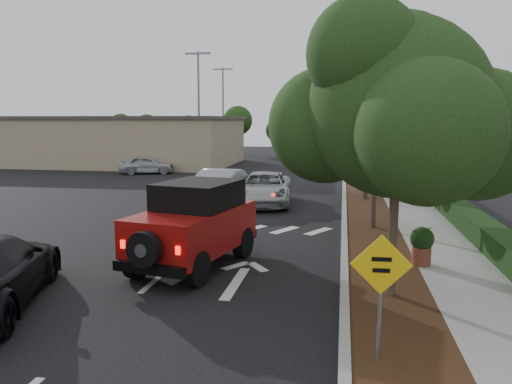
# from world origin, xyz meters

# --- Properties ---
(ground) EXTENTS (120.00, 120.00, 0.00)m
(ground) POSITION_xyz_m (0.00, 0.00, 0.00)
(ground) COLOR black
(ground) RESTS_ON ground
(curb) EXTENTS (0.20, 70.00, 0.15)m
(curb) POSITION_xyz_m (4.60, 12.00, 0.07)
(curb) COLOR #9E9B93
(curb) RESTS_ON ground
(planting_strip) EXTENTS (1.80, 70.00, 0.12)m
(planting_strip) POSITION_xyz_m (5.60, 12.00, 0.06)
(planting_strip) COLOR black
(planting_strip) RESTS_ON ground
(sidewalk) EXTENTS (2.00, 70.00, 0.12)m
(sidewalk) POSITION_xyz_m (7.50, 12.00, 0.06)
(sidewalk) COLOR gray
(sidewalk) RESTS_ON ground
(hedge) EXTENTS (0.80, 70.00, 0.80)m
(hedge) POSITION_xyz_m (8.90, 12.00, 0.40)
(hedge) COLOR black
(hedge) RESTS_ON ground
(commercial_building) EXTENTS (22.00, 12.00, 4.00)m
(commercial_building) POSITION_xyz_m (-16.00, 30.00, 2.00)
(commercial_building) COLOR gray
(commercial_building) RESTS_ON ground
(transmission_tower) EXTENTS (7.00, 4.00, 28.00)m
(transmission_tower) POSITION_xyz_m (6.00, 48.00, 0.00)
(transmission_tower) COLOR slate
(transmission_tower) RESTS_ON ground
(street_tree_near) EXTENTS (3.80, 3.80, 5.92)m
(street_tree_near) POSITION_xyz_m (5.60, -0.50, 0.00)
(street_tree_near) COLOR black
(street_tree_near) RESTS_ON ground
(street_tree_mid) EXTENTS (3.20, 3.20, 5.32)m
(street_tree_mid) POSITION_xyz_m (5.60, 6.50, 0.00)
(street_tree_mid) COLOR black
(street_tree_mid) RESTS_ON ground
(street_tree_far) EXTENTS (3.40, 3.40, 5.62)m
(street_tree_far) POSITION_xyz_m (5.60, 13.00, 0.00)
(street_tree_far) COLOR black
(street_tree_far) RESTS_ON ground
(light_pole_a) EXTENTS (2.00, 0.22, 9.00)m
(light_pole_a) POSITION_xyz_m (-6.50, 26.00, 0.00)
(light_pole_a) COLOR slate
(light_pole_a) RESTS_ON ground
(light_pole_b) EXTENTS (2.00, 0.22, 9.00)m
(light_pole_b) POSITION_xyz_m (-7.50, 38.00, 0.00)
(light_pole_b) COLOR slate
(light_pole_b) RESTS_ON ground
(red_jeep) EXTENTS (2.77, 4.64, 2.28)m
(red_jeep) POSITION_xyz_m (0.65, 1.33, 1.16)
(red_jeep) COLOR black
(red_jeep) RESTS_ON ground
(silver_suv_ahead) EXTENTS (2.92, 5.51, 1.47)m
(silver_suv_ahead) POSITION_xyz_m (0.90, 11.38, 0.74)
(silver_suv_ahead) COLOR #ACB0B4
(silver_suv_ahead) RESTS_ON ground
(silver_sedan_oncoming) EXTENTS (2.19, 5.11, 1.64)m
(silver_sedan_oncoming) POSITION_xyz_m (-1.00, 11.49, 0.82)
(silver_sedan_oncoming) COLOR #9C9FA3
(silver_sedan_oncoming) RESTS_ON ground
(parked_suv) EXTENTS (4.17, 2.75, 1.32)m
(parked_suv) POSITION_xyz_m (-9.58, 22.81, 0.66)
(parked_suv) COLOR #AFB2B7
(parked_suv) RESTS_ON ground
(speed_hump_sign) EXTENTS (0.97, 0.09, 2.06)m
(speed_hump_sign) POSITION_xyz_m (5.13, -3.59, 1.43)
(speed_hump_sign) COLOR slate
(speed_hump_sign) RESTS_ON ground
(terracotta_planter) EXTENTS (0.62, 0.62, 1.08)m
(terracotta_planter) POSITION_xyz_m (6.60, 1.98, 0.73)
(terracotta_planter) COLOR brown
(terracotta_planter) RESTS_ON ground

